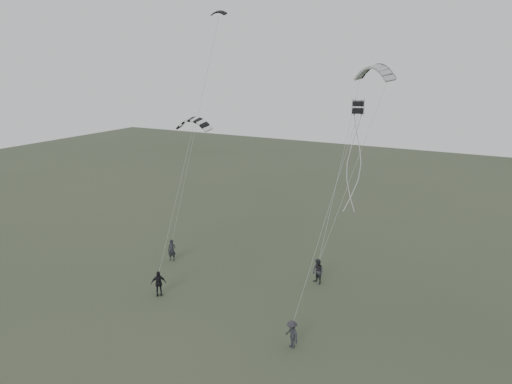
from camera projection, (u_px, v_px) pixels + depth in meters
The scene contains 9 objects.
ground at pixel (212, 307), 34.01m from camera, with size 140.00×140.00×0.00m, color #35432B.
flyer_left at pixel (172, 250), 41.67m from camera, with size 0.67×0.44×1.82m, color black.
flyer_right at pixel (318, 272), 37.33m from camera, with size 0.93×0.73×1.92m, color #29292E.
flyer_center at pixel (158, 283), 35.47m from camera, with size 1.08×0.45×1.84m, color black.
flyer_far at pixel (292, 334), 29.00m from camera, with size 1.10×0.63×1.70m, color #27272C.
kite_dark_small at pixel (219, 12), 41.55m from camera, with size 1.43×0.43×0.49m, color black, non-canonical shape.
kite_pale_large at pixel (374, 66), 37.55m from camera, with size 3.86×0.87×1.59m, color #999B9D, non-canonical shape.
kite_striped at pixel (193, 119), 37.22m from camera, with size 3.01×0.75×1.18m, color black, non-canonical shape.
kite_box at pixel (358, 107), 30.06m from camera, with size 0.66×0.66×0.72m, color black, non-canonical shape.
Camera 1 is at (17.34, -25.71, 16.28)m, focal length 35.00 mm.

